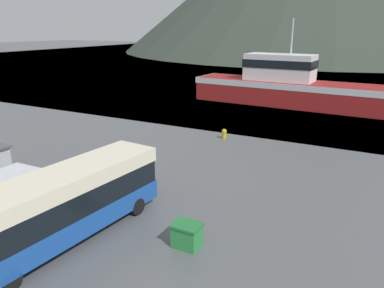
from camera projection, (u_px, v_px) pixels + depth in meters
name	position (u px, v px, depth m)	size (l,w,h in m)	color
water_surface	(356.00, 53.00, 135.39)	(240.00, 240.00, 0.00)	#475B6B
tour_bus	(65.00, 203.00, 16.77)	(3.35, 10.33, 3.27)	#194799
delivery_van	(9.00, 196.00, 18.72)	(2.34, 6.16, 2.38)	silver
fishing_boat	(295.00, 87.00, 45.76)	(26.39, 6.53, 10.33)	maroon
storage_bin	(187.00, 235.00, 16.56)	(1.28, 1.01, 1.10)	#287F3D
mooring_bollard	(224.00, 133.00, 32.61)	(0.45, 0.45, 0.86)	#B29919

